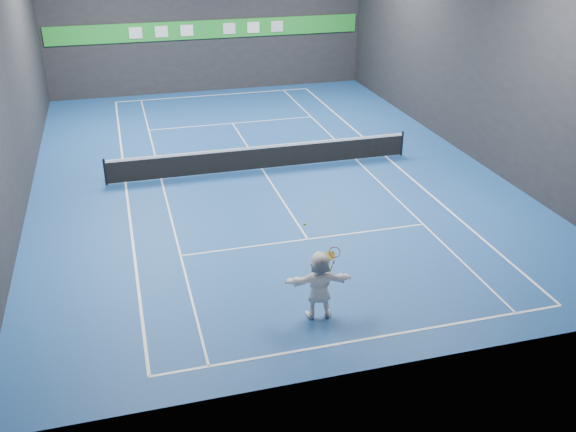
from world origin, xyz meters
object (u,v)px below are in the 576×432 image
object	(u,v)px
tennis_net	(262,157)
tennis_racket	(334,255)
player	(319,285)
tennis_ball	(305,224)

from	to	relation	value
tennis_net	tennis_racket	size ratio (longest dim) A/B	16.89
player	tennis_ball	world-z (taller)	tennis_ball
player	tennis_ball	distance (m)	1.78
player	tennis_net	bearing A→B (deg)	-88.54
player	tennis_racket	bearing A→B (deg)	-166.09
tennis_net	tennis_racket	bearing A→B (deg)	-93.25
player	tennis_net	size ratio (longest dim) A/B	0.15
tennis_ball	tennis_net	world-z (taller)	tennis_ball
tennis_net	player	bearing A→B (deg)	-95.28
tennis_ball	tennis_net	xyz separation A→B (m)	(1.36, 10.45, -2.14)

